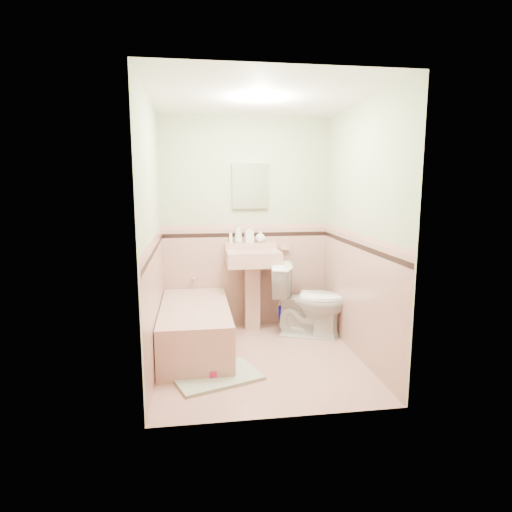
{
  "coord_description": "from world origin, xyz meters",
  "views": [
    {
      "loc": [
        -0.62,
        -4.0,
        1.73
      ],
      "look_at": [
        0.0,
        0.25,
        1.0
      ],
      "focal_mm": 30.07,
      "sensor_mm": 36.0,
      "label": 1
    }
  ],
  "objects": [
    {
      "name": "sink_faucet",
      "position": [
        0.05,
        1.0,
        0.95
      ],
      "size": [
        0.02,
        0.02,
        0.1
      ],
      "primitive_type": "cylinder",
      "color": "silver",
      "rests_on": "sink"
    },
    {
      "name": "soap_bottle_left",
      "position": [
        -0.1,
        1.04,
        1.14
      ],
      "size": [
        0.11,
        0.11,
        0.23
      ],
      "primitive_type": "imported",
      "rotation": [
        0.0,
        0.0,
        -0.33
      ],
      "color": "#B2B2B2",
      "rests_on": "sink"
    },
    {
      "name": "soap_dish",
      "position": [
        0.47,
        1.06,
        0.95
      ],
      "size": [
        0.11,
        0.06,
        0.04
      ],
      "primitive_type": "cube",
      "color": "tan",
      "rests_on": "wall_back"
    },
    {
      "name": "wall_left",
      "position": [
        -1.0,
        0.0,
        1.25
      ],
      "size": [
        0.0,
        2.5,
        2.5
      ],
      "primitive_type": "plane",
      "rotation": [
        1.57,
        0.0,
        1.57
      ],
      "color": "beige",
      "rests_on": "ground"
    },
    {
      "name": "wainscot_back",
      "position": [
        0.0,
        1.09,
        0.6
      ],
      "size": [
        2.0,
        0.0,
        2.0
      ],
      "primitive_type": "plane",
      "rotation": [
        1.57,
        0.0,
        0.0
      ],
      "color": "tan",
      "rests_on": "ground"
    },
    {
      "name": "wall_back",
      "position": [
        0.0,
        1.1,
        1.25
      ],
      "size": [
        2.5,
        0.0,
        2.5
      ],
      "primitive_type": "plane",
      "rotation": [
        1.57,
        0.0,
        0.0
      ],
      "color": "beige",
      "rests_on": "ground"
    },
    {
      "name": "wainscot_left",
      "position": [
        -0.99,
        0.0,
        0.6
      ],
      "size": [
        0.0,
        2.2,
        2.2
      ],
      "primitive_type": "plane",
      "rotation": [
        1.57,
        0.0,
        1.57
      ],
      "color": "tan",
      "rests_on": "ground"
    },
    {
      "name": "medicine_cabinet",
      "position": [
        0.05,
        1.07,
        1.7
      ],
      "size": [
        0.42,
        0.04,
        0.53
      ],
      "primitive_type": "cube",
      "color": "white",
      "rests_on": "wall_back"
    },
    {
      "name": "ceiling",
      "position": [
        0.0,
        0.0,
        2.5
      ],
      "size": [
        2.2,
        2.2,
        0.0
      ],
      "primitive_type": "plane",
      "rotation": [
        3.14,
        0.0,
        0.0
      ],
      "color": "white",
      "rests_on": "ground"
    },
    {
      "name": "wainscot_front",
      "position": [
        0.0,
        -1.09,
        0.6
      ],
      "size": [
        2.0,
        0.0,
        2.0
      ],
      "primitive_type": "plane",
      "rotation": [
        -1.57,
        0.0,
        0.0
      ],
      "color": "tan",
      "rests_on": "ground"
    },
    {
      "name": "bath_mat",
      "position": [
        -0.45,
        -0.36,
        0.01
      ],
      "size": [
        0.87,
        0.72,
        0.03
      ],
      "primitive_type": "cube",
      "rotation": [
        0.0,
        0.0,
        0.34
      ],
      "color": "#96A489",
      "rests_on": "floor"
    },
    {
      "name": "soap_bottle_mid",
      "position": [
        0.03,
        1.04,
        1.14
      ],
      "size": [
        0.1,
        0.11,
        0.21
      ],
      "primitive_type": "imported",
      "rotation": [
        0.0,
        0.0,
        0.08
      ],
      "color": "#B2B2B2",
      "rests_on": "sink"
    },
    {
      "name": "sink",
      "position": [
        0.05,
        0.86,
        0.48
      ],
      "size": [
        0.61,
        0.5,
        0.96
      ],
      "primitive_type": null,
      "color": "tan",
      "rests_on": "floor"
    },
    {
      "name": "bathtub",
      "position": [
        -0.63,
        0.33,
        0.23
      ],
      "size": [
        0.7,
        1.5,
        0.45
      ],
      "primitive_type": "cube",
      "color": "tan",
      "rests_on": "floor"
    },
    {
      "name": "wall_right",
      "position": [
        1.0,
        0.0,
        1.25
      ],
      "size": [
        0.0,
        2.5,
        2.5
      ],
      "primitive_type": "plane",
      "rotation": [
        1.57,
        0.0,
        -1.57
      ],
      "color": "beige",
      "rests_on": "ground"
    },
    {
      "name": "accent_right",
      "position": [
        0.98,
        0.0,
        1.12
      ],
      "size": [
        0.0,
        2.2,
        2.2
      ],
      "primitive_type": "plane",
      "rotation": [
        1.57,
        0.0,
        -1.57
      ],
      "color": "black",
      "rests_on": "ground"
    },
    {
      "name": "tube",
      "position": [
        -0.19,
        1.04,
        1.09
      ],
      "size": [
        0.05,
        0.05,
        0.12
      ],
      "primitive_type": "cylinder",
      "rotation": [
        0.0,
        0.0,
        -0.38
      ],
      "color": "white",
      "rests_on": "sink"
    },
    {
      "name": "accent_left",
      "position": [
        -0.98,
        0.0,
        1.12
      ],
      "size": [
        0.0,
        2.2,
        2.2
      ],
      "primitive_type": "plane",
      "rotation": [
        1.57,
        0.0,
        1.57
      ],
      "color": "black",
      "rests_on": "ground"
    },
    {
      "name": "toilet",
      "position": [
        0.67,
        0.6,
        0.41
      ],
      "size": [
        0.92,
        0.7,
        0.83
      ],
      "primitive_type": "imported",
      "rotation": [
        0.0,
        0.0,
        1.23
      ],
      "color": "white",
      "rests_on": "floor"
    },
    {
      "name": "bucket",
      "position": [
        0.48,
        0.84,
        0.13
      ],
      "size": [
        0.34,
        0.34,
        0.26
      ],
      "primitive_type": null,
      "rotation": [
        0.0,
        0.0,
        -0.37
      ],
      "color": "#0D0DB2",
      "rests_on": "floor"
    },
    {
      "name": "cap_right",
      "position": [
        0.98,
        0.0,
        1.22
      ],
      "size": [
        0.0,
        2.2,
        2.2
      ],
      "primitive_type": "plane",
      "rotation": [
        1.57,
        0.0,
        -1.57
      ],
      "color": "tan",
      "rests_on": "ground"
    },
    {
      "name": "wall_front",
      "position": [
        0.0,
        -1.1,
        1.25
      ],
      "size": [
        2.5,
        0.0,
        2.5
      ],
      "primitive_type": "plane",
      "rotation": [
        -1.57,
        0.0,
        0.0
      ],
      "color": "beige",
      "rests_on": "ground"
    },
    {
      "name": "cap_left",
      "position": [
        -0.98,
        0.0,
        1.22
      ],
      "size": [
        0.0,
        2.2,
        2.2
      ],
      "primitive_type": "plane",
      "rotation": [
        1.57,
        0.0,
        1.57
      ],
      "color": "tan",
      "rests_on": "ground"
    },
    {
      "name": "accent_back",
      "position": [
        0.0,
        1.08,
        1.12
      ],
      "size": [
        2.0,
        0.0,
        2.0
      ],
      "primitive_type": "plane",
      "rotation": [
        1.57,
        0.0,
        0.0
      ],
      "color": "black",
      "rests_on": "ground"
    },
    {
      "name": "wainscot_right",
      "position": [
        0.99,
        0.0,
        0.6
      ],
      "size": [
        0.0,
        2.2,
        2.2
      ],
      "primitive_type": "plane",
      "rotation": [
        1.57,
        0.0,
        -1.57
      ],
      "color": "tan",
      "rests_on": "ground"
    },
    {
      "name": "cap_front",
      "position": [
        0.0,
        -1.08,
        1.22
      ],
      "size": [
        2.0,
        0.0,
        2.0
      ],
      "primitive_type": "plane",
      "rotation": [
        -1.57,
        0.0,
        0.0
      ],
      "color": "tan",
      "rests_on": "ground"
    },
    {
      "name": "shoe",
      "position": [
        -0.45,
        -0.38,
        0.06
      ],
      "size": [
        0.16,
        0.11,
        0.06
      ],
      "primitive_type": "cube",
      "rotation": [
        0.0,
        0.0,
        0.3
      ],
      "color": "#BF1E59",
      "rests_on": "bath_mat"
    },
    {
      "name": "soap_bottle_right",
      "position": [
        0.17,
        1.04,
        1.1
      ],
      "size": [
        0.15,
        0.15,
        0.15
      ],
      "primitive_type": "imported",
      "rotation": [
        0.0,
        0.0,
        -0.32
      ],
      "color": "#B2B2B2",
      "rests_on": "sink"
    },
    {
      "name": "accent_front",
      "position": [
        0.0,
        -1.08,
        1.12
      ],
      "size": [
        2.0,
        0.0,
        2.0
      ],
      "primitive_type": "plane",
      "rotation": [
        -1.57,
        0.0,
        0.0
      ],
      "color": "black",
      "rests_on": "ground"
    },
    {
      "name": "floor",
      "position": [
        0.0,
        0.0,
        0.0
      ],
      "size": [
        2.2,
        2.2,
        0.0
      ],
      "primitive_type": "plane",
      "color": "tan",
      "rests_on": "ground"
    },
    {
      "name": "cap_back",
      "position": [
        0.0,
        1.08,
        1.22
      ],
      "size": [
        2.0,
        0.0,
        2.0
      ],
      "primitive_type": "plane",
      "rotation": [
        1.57,
        0.0,
        0.0
      ],
      "color": "tan",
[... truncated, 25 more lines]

